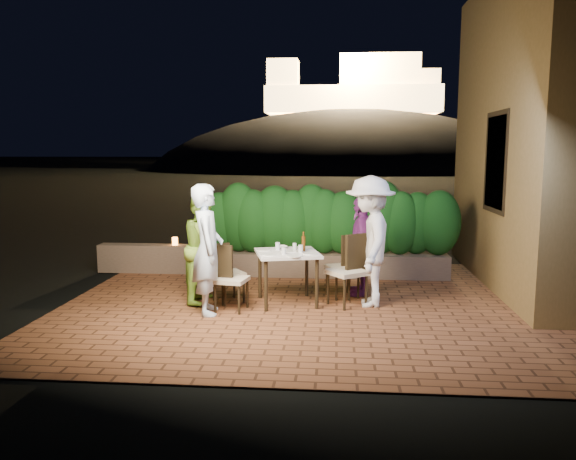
# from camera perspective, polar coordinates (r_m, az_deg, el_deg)

# --- Properties ---
(ground) EXTENTS (400.00, 400.00, 0.00)m
(ground) POSITION_cam_1_polar(r_m,az_deg,el_deg) (7.72, 2.04, -8.46)
(ground) COLOR black
(ground) RESTS_ON ground
(terrace_floor) EXTENTS (7.00, 6.00, 0.15)m
(terrace_floor) POSITION_cam_1_polar(r_m,az_deg,el_deg) (8.22, 2.22, -7.84)
(terrace_floor) COLOR brown
(terrace_floor) RESTS_ON ground
(building_wall) EXTENTS (1.60, 5.00, 5.00)m
(building_wall) POSITION_cam_1_polar(r_m,az_deg,el_deg) (9.94, 24.28, 9.23)
(building_wall) COLOR olive
(building_wall) RESTS_ON ground
(window_pane) EXTENTS (0.08, 1.00, 1.40)m
(window_pane) POSITION_cam_1_polar(r_m,az_deg,el_deg) (9.22, 20.52, 6.47)
(window_pane) COLOR black
(window_pane) RESTS_ON building_wall
(window_frame) EXTENTS (0.06, 1.15, 1.55)m
(window_frame) POSITION_cam_1_polar(r_m,az_deg,el_deg) (9.22, 20.45, 6.47)
(window_frame) COLOR black
(window_frame) RESTS_ON building_wall
(planter) EXTENTS (4.20, 0.55, 0.40)m
(planter) POSITION_cam_1_polar(r_m,az_deg,el_deg) (9.89, 3.90, -3.48)
(planter) COLOR brown
(planter) RESTS_ON ground
(hedge) EXTENTS (4.00, 0.70, 1.10)m
(hedge) POSITION_cam_1_polar(r_m,az_deg,el_deg) (9.77, 3.94, 0.84)
(hedge) COLOR #134313
(hedge) RESTS_ON planter
(parapet) EXTENTS (2.20, 0.30, 0.50)m
(parapet) POSITION_cam_1_polar(r_m,az_deg,el_deg) (10.38, -12.91, -2.84)
(parapet) COLOR brown
(parapet) RESTS_ON ground
(hill) EXTENTS (52.00, 40.00, 22.00)m
(hill) POSITION_cam_1_polar(r_m,az_deg,el_deg) (67.69, 6.37, 2.76)
(hill) COLOR black
(hill) RESTS_ON ground
(fortress) EXTENTS (26.00, 8.00, 8.00)m
(fortress) POSITION_cam_1_polar(r_m,az_deg,el_deg) (67.93, 6.57, 15.03)
(fortress) COLOR #FFCC7A
(fortress) RESTS_ON hill
(dining_table) EXTENTS (1.05, 1.05, 0.75)m
(dining_table) POSITION_cam_1_polar(r_m,az_deg,el_deg) (8.05, -0.06, -4.86)
(dining_table) COLOR white
(dining_table) RESTS_ON ground
(plate_nw) EXTENTS (0.22, 0.22, 0.01)m
(plate_nw) POSITION_cam_1_polar(r_m,az_deg,el_deg) (7.73, -2.00, -2.52)
(plate_nw) COLOR white
(plate_nw) RESTS_ON dining_table
(plate_sw) EXTENTS (0.22, 0.22, 0.01)m
(plate_sw) POSITION_cam_1_polar(r_m,az_deg,el_deg) (8.11, -2.42, -2.02)
(plate_sw) COLOR white
(plate_sw) RESTS_ON dining_table
(plate_ne) EXTENTS (0.20, 0.20, 0.01)m
(plate_ne) POSITION_cam_1_polar(r_m,az_deg,el_deg) (7.81, 2.26, -2.41)
(plate_ne) COLOR white
(plate_ne) RESTS_ON dining_table
(plate_se) EXTENTS (0.24, 0.24, 0.01)m
(plate_se) POSITION_cam_1_polar(r_m,az_deg,el_deg) (8.23, 1.61, -1.86)
(plate_se) COLOR white
(plate_se) RESTS_ON dining_table
(plate_centre) EXTENTS (0.24, 0.24, 0.01)m
(plate_centre) POSITION_cam_1_polar(r_m,az_deg,el_deg) (7.99, 0.13, -2.16)
(plate_centre) COLOR white
(plate_centre) RESTS_ON dining_table
(plate_front) EXTENTS (0.21, 0.21, 0.01)m
(plate_front) POSITION_cam_1_polar(r_m,az_deg,el_deg) (7.64, 0.68, -2.64)
(plate_front) COLOR white
(plate_front) RESTS_ON dining_table
(glass_nw) EXTENTS (0.06, 0.06, 0.10)m
(glass_nw) POSITION_cam_1_polar(r_m,az_deg,el_deg) (7.77, -0.43, -2.13)
(glass_nw) COLOR silver
(glass_nw) RESTS_ON dining_table
(glass_sw) EXTENTS (0.07, 0.07, 0.11)m
(glass_sw) POSITION_cam_1_polar(r_m,az_deg,el_deg) (8.12, -1.06, -1.65)
(glass_sw) COLOR silver
(glass_sw) RESTS_ON dining_table
(glass_ne) EXTENTS (0.06, 0.06, 0.11)m
(glass_ne) POSITION_cam_1_polar(r_m,az_deg,el_deg) (7.90, 1.29, -1.92)
(glass_ne) COLOR silver
(glass_ne) RESTS_ON dining_table
(glass_se) EXTENTS (0.06, 0.06, 0.10)m
(glass_se) POSITION_cam_1_polar(r_m,az_deg,el_deg) (8.13, 0.68, -1.68)
(glass_se) COLOR silver
(glass_se) RESTS_ON dining_table
(beer_bottle) EXTENTS (0.05, 0.05, 0.28)m
(beer_bottle) POSITION_cam_1_polar(r_m,az_deg,el_deg) (8.01, 1.59, -1.16)
(beer_bottle) COLOR #542D0E
(beer_bottle) RESTS_ON dining_table
(bowl) EXTENTS (0.22, 0.22, 0.04)m
(bowl) POSITION_cam_1_polar(r_m,az_deg,el_deg) (8.26, -0.65, -1.74)
(bowl) COLOR white
(bowl) RESTS_ON dining_table
(chair_left_front) EXTENTS (0.48, 0.48, 0.90)m
(chair_left_front) POSITION_cam_1_polar(r_m,az_deg,el_deg) (7.72, -5.79, -4.88)
(chair_left_front) COLOR black
(chair_left_front) RESTS_ON ground
(chair_left_back) EXTENTS (0.56, 0.56, 0.87)m
(chair_left_back) POSITION_cam_1_polar(r_m,az_deg,el_deg) (8.17, -6.07, -4.29)
(chair_left_back) COLOR black
(chair_left_back) RESTS_ON ground
(chair_right_front) EXTENTS (0.66, 0.66, 1.01)m
(chair_right_front) POSITION_cam_1_polar(r_m,az_deg,el_deg) (7.95, 6.03, -4.10)
(chair_right_front) COLOR black
(chair_right_front) RESTS_ON ground
(chair_right_back) EXTENTS (0.57, 0.57, 0.93)m
(chair_right_back) POSITION_cam_1_polar(r_m,az_deg,el_deg) (8.43, 5.57, -3.68)
(chair_right_back) COLOR black
(chair_right_back) RESTS_ON ground
(diner_blue) EXTENTS (0.54, 0.71, 1.75)m
(diner_blue) POSITION_cam_1_polar(r_m,az_deg,el_deg) (7.54, -8.18, -1.96)
(diner_blue) COLOR #C6E0FF
(diner_blue) RESTS_ON ground
(diner_green) EXTENTS (0.63, 0.79, 1.60)m
(diner_green) POSITION_cam_1_polar(r_m,az_deg,el_deg) (8.15, -8.46, -1.73)
(diner_green) COLOR #91C83E
(diner_green) RESTS_ON ground
(diner_white) EXTENTS (0.68, 1.19, 1.84)m
(diner_white) POSITION_cam_1_polar(r_m,az_deg,el_deg) (7.94, 8.30, -1.14)
(diner_white) COLOR white
(diner_white) RESTS_ON ground
(diner_purple) EXTENTS (0.39, 0.89, 1.51)m
(diner_purple) POSITION_cam_1_polar(r_m,az_deg,el_deg) (8.54, 7.45, -1.59)
(diner_purple) COLOR #772A7F
(diner_purple) RESTS_ON ground
(parapet_lamp) EXTENTS (0.10, 0.10, 0.14)m
(parapet_lamp) POSITION_cam_1_polar(r_m,az_deg,el_deg) (10.24, -11.41, -1.12)
(parapet_lamp) COLOR orange
(parapet_lamp) RESTS_ON parapet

